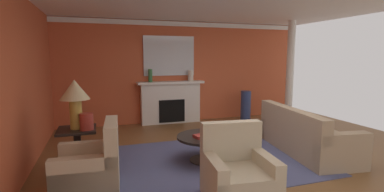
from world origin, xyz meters
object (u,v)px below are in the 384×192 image
Objects in this scene: sofa at (305,137)px; table_lamp at (75,95)px; fireplace at (171,103)px; side_table at (78,148)px; armchair_facing_fireplace at (238,177)px; vase_mantel_right at (191,76)px; coffee_table at (206,142)px; vase_on_side_table at (87,122)px; mantel_mirror at (169,56)px; armchair_near_window at (91,170)px; vase_tall_corner at (246,105)px; vase_mantel_left at (150,76)px.

table_lamp reaches higher than sofa.
fireplace reaches higher than side_table.
table_lamp is (-3.98, 0.32, 0.93)m from sofa.
vase_mantel_right reaches higher than armchair_facing_fireplace.
vase_on_side_table is at bearing 178.54° from coffee_table.
fireplace is at bearing 86.66° from armchair_facing_fireplace.
mantel_mirror is 3.71m from table_lamp.
table_lamp reaches higher than vase_mantel_right.
armchair_near_window is at bearing -75.09° from side_table.
vase_on_side_table is at bearing -124.69° from fireplace.
armchair_near_window is 1.15× the size of vase_tall_corner.
coffee_table is at bearing -4.69° from table_lamp.
coffee_table is at bearing 175.53° from sofa.
vase_on_side_table is at bearing 177.03° from sofa.
mantel_mirror is 1.46× the size of armchair_near_window.
sofa reaches higher than coffee_table.
side_table is 0.82m from table_lamp.
vase_mantel_right reaches higher than vase_on_side_table.
mantel_mirror is 3.81m from vase_on_side_table.
vase_mantel_right is at bearing 79.49° from armchair_facing_fireplace.
side_table is 2.80× the size of vase_on_side_table.
vase_tall_corner is (4.11, 3.28, 0.11)m from armchair_near_window.
fireplace reaches higher than vase_tall_corner.
vase_on_side_table is (-1.49, -2.89, -0.48)m from vase_mantel_left.
vase_mantel_left reaches higher than armchair_facing_fireplace.
armchair_facing_fireplace reaches higher than vase_tall_corner.
side_table is (-0.20, 0.75, 0.09)m from armchair_near_window.
side_table is (-3.98, 0.32, 0.10)m from sofa.
vase_mantel_left is (1.64, 2.77, 0.08)m from table_lamp.
coffee_table is 2.06m from side_table.
armchair_near_window is 4.45m from vase_mantel_right.
coffee_table is (-0.14, -3.11, -1.47)m from mantel_mirror.
armchair_near_window is at bearing -118.25° from mantel_mirror.
mantel_mirror is at bearing 118.75° from sofa.
side_table is at bearing 0.00° from table_lamp.
armchair_facing_fireplace is 4.53m from vase_mantel_right.
table_lamp is (-2.05, 0.17, 0.89)m from coffee_table.
vase_on_side_table is (-2.59, -2.89, -0.45)m from vase_mantel_right.
sofa is at bearing -61.25° from mantel_mirror.
mantel_mirror is 3.45m from coffee_table.
table_lamp reaches higher than side_table.
fireplace reaches higher than armchair_near_window.
side_table is at bearing 141.34° from vase_on_side_table.
armchair_facing_fireplace is (1.73, -0.82, 0.00)m from armchair_near_window.
vase_mantel_right is 1.81m from vase_tall_corner.
side_table is (-2.19, -2.82, -0.14)m from fireplace.
vase_mantel_left is (-0.55, -0.17, -0.51)m from mantel_mirror.
mantel_mirror is 1.68× the size of vase_tall_corner.
fireplace is 6.25× the size of vase_mantel_right.
fireplace is 7.19× the size of vase_on_side_table.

